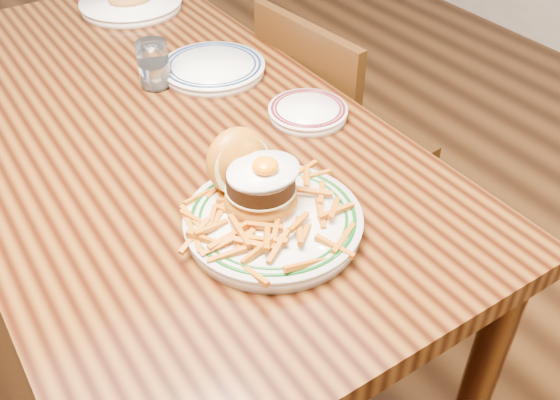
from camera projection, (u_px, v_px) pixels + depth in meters
floor at (183, 331)px, 1.87m from camera, size 6.00×6.00×0.00m
table at (155, 149)px, 1.44m from camera, size 0.85×1.60×0.75m
chair_right at (332, 141)px, 1.84m from camera, size 0.43×0.43×0.85m
main_plate at (267, 206)px, 1.09m from camera, size 0.31×0.32×0.15m
side_plate at (308, 111)px, 1.38m from camera, size 0.18×0.18×0.03m
rear_plate at (213, 68)px, 1.54m from camera, size 0.26×0.26×0.03m
water_glass at (154, 67)px, 1.47m from camera, size 0.07×0.07×0.11m
far_plate at (131, 3)px, 1.84m from camera, size 0.30×0.30×0.05m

